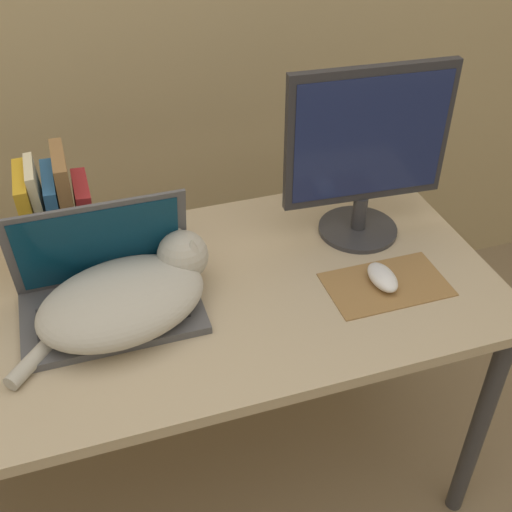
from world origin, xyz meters
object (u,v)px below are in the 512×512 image
(book_row, at_px, (57,213))
(cat, at_px, (130,295))
(computer_mouse, at_px, (383,277))
(laptop, at_px, (108,292))
(webcam, at_px, (163,213))
(external_monitor, at_px, (367,152))

(book_row, bearing_deg, cat, -66.79)
(book_row, bearing_deg, computer_mouse, -27.14)
(laptop, xyz_separation_m, webcam, (0.17, 0.27, -0.00))
(cat, xyz_separation_m, external_monitor, (0.59, 0.14, 0.17))
(cat, relative_size, webcam, 6.61)
(external_monitor, bearing_deg, webcam, 159.89)
(laptop, height_order, computer_mouse, laptop)
(laptop, relative_size, computer_mouse, 3.66)
(laptop, relative_size, book_row, 1.44)
(laptop, bearing_deg, webcam, 57.29)
(laptop, relative_size, webcam, 5.55)
(laptop, height_order, cat, laptop)
(computer_mouse, distance_m, webcam, 0.56)
(cat, xyz_separation_m, book_row, (-0.12, 0.28, 0.05))
(external_monitor, relative_size, computer_mouse, 4.17)
(cat, height_order, webcam, cat)
(cat, xyz_separation_m, webcam, (0.13, 0.31, -0.02))
(webcam, bearing_deg, external_monitor, -20.11)
(external_monitor, height_order, computer_mouse, external_monitor)
(cat, height_order, computer_mouse, cat)
(book_row, height_order, webcam, book_row)
(laptop, xyz_separation_m, cat, (0.04, -0.04, 0.01))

